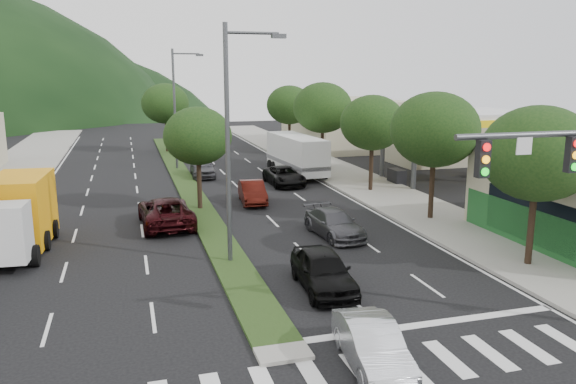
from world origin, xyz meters
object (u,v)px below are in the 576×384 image
object	(u,v)px
tree_r_e	(289,105)
tree_med_near	(198,136)
car_queue_c	(252,192)
motorhome	(296,154)
streetlight_near	(232,133)
car_queue_e	(202,167)
sedan_silver	(372,345)
suv_maroon	(166,212)
streetlight_mid	(177,103)
tree_r_b	(435,130)
car_queue_b	(334,223)
tree_r_a	(538,154)
tree_r_d	(323,108)
car_queue_a	(323,270)
box_truck	(18,217)
car_queue_d	(284,176)
tree_med_far	(165,104)
tree_r_c	(372,123)

from	to	relation	value
tree_r_e	tree_med_near	xyz separation A→B (m)	(-12.00, -22.00, -0.46)
car_queue_c	motorhome	xyz separation A→B (m)	(5.57, 8.75, 0.99)
streetlight_near	car_queue_e	world-z (taller)	streetlight_near
sedan_silver	suv_maroon	xyz separation A→B (m)	(-4.41, 16.66, 0.13)
car_queue_c	streetlight_near	bearing A→B (deg)	-101.11
tree_med_near	car_queue_c	world-z (taller)	tree_med_near
streetlight_mid	car_queue_e	size ratio (longest dim) A/B	2.23
tree_r_b	car_queue_b	size ratio (longest dim) A/B	1.53
tree_r_a	tree_r_d	distance (m)	26.00
streetlight_mid	car_queue_a	size ratio (longest dim) A/B	2.24
tree_med_near	streetlight_near	xyz separation A→B (m)	(0.21, -10.00, 1.16)
box_truck	tree_r_a	bearing A→B (deg)	162.07
tree_r_b	box_truck	size ratio (longest dim) A/B	1.00
car_queue_b	car_queue_c	bearing A→B (deg)	100.33
tree_med_near	car_queue_d	world-z (taller)	tree_med_near
tree_r_b	suv_maroon	world-z (taller)	tree_r_b
tree_r_a	tree_med_far	world-z (taller)	tree_med_far
car_queue_b	tree_r_c	bearing A→B (deg)	51.40
suv_maroon	motorhome	bearing A→B (deg)	-133.81
tree_r_e	car_queue_e	distance (m)	15.70
tree_med_far	car_queue_c	bearing A→B (deg)	-82.21
tree_r_d	motorhome	world-z (taller)	tree_r_d
suv_maroon	car_queue_a	size ratio (longest dim) A/B	1.26
tree_med_near	car_queue_b	bearing A→B (deg)	-52.37
tree_r_d	car_queue_b	distance (m)	20.92
tree_r_d	motorhome	size ratio (longest dim) A/B	0.86
tree_r_b	car_queue_e	bearing A→B (deg)	121.46
car_queue_b	suv_maroon	bearing A→B (deg)	146.53
tree_r_d	car_queue_b	bearing A→B (deg)	-107.84
motorhome	tree_r_a	bearing A→B (deg)	-87.01
car_queue_b	box_truck	bearing A→B (deg)	167.57
tree_med_near	motorhome	world-z (taller)	tree_med_near
sedan_silver	tree_r_c	bearing A→B (deg)	72.39
streetlight_mid	car_queue_d	distance (m)	12.29
tree_r_d	tree_med_near	size ratio (longest dim) A/B	1.19
car_queue_e	streetlight_mid	bearing A→B (deg)	112.10
tree_r_d	sedan_silver	xyz separation A→B (m)	(-9.81, -31.80, -4.53)
tree_r_c	tree_med_near	size ratio (longest dim) A/B	1.08
car_queue_e	sedan_silver	bearing A→B (deg)	-86.20
tree_med_near	suv_maroon	distance (m)	5.30
tree_r_a	tree_med_near	distance (m)	18.44
tree_r_c	sedan_silver	distance (m)	24.25
car_queue_e	motorhome	world-z (taller)	motorhome
motorhome	box_truck	bearing A→B (deg)	-143.96
car_queue_a	car_queue_e	world-z (taller)	car_queue_e
tree_r_c	car_queue_d	distance (m)	7.62
tree_r_c	box_truck	world-z (taller)	tree_r_c
car_queue_a	car_queue_d	xyz separation A→B (m)	(4.11, 19.96, -0.09)
car_queue_e	car_queue_a	bearing A→B (deg)	-84.52
tree_r_a	streetlight_near	bearing A→B (deg)	161.27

